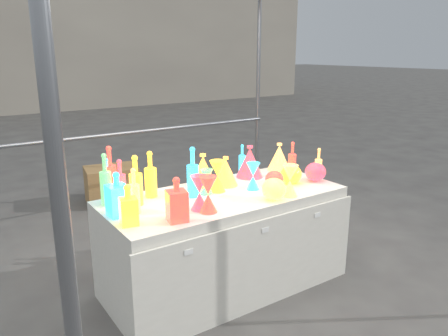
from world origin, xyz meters
TOP-DOWN VIEW (x-y plane):
  - ground at (0.00, 0.00)m, footprint 80.00×80.00m
  - display_table at (0.00, -0.01)m, footprint 1.84×0.83m
  - background_building at (4.00, 14.00)m, footprint 14.00×6.00m
  - cardboard_box_closed at (-0.03, 2.37)m, footprint 0.66×0.53m
  - cardboard_box_flat at (0.20, 1.96)m, footprint 0.80×0.61m
  - bottle_0 at (-0.63, 0.15)m, footprint 0.12×0.12m
  - bottle_1 at (-0.76, 0.35)m, footprint 0.09×0.09m
  - bottle_2 at (-0.73, 0.35)m, footprint 0.10×0.10m
  - bottle_3 at (-0.68, 0.29)m, footprint 0.09×0.09m
  - bottle_4 at (-0.70, 0.00)m, footprint 0.09×0.09m
  - bottle_5 at (-0.80, 0.27)m, footprint 0.09×0.09m
  - bottle_6 at (-0.47, 0.25)m, footprint 0.11×0.11m
  - bottle_7 at (-0.22, 0.08)m, footprint 0.10×0.10m
  - decanter_0 at (-0.81, -0.16)m, footprint 0.12×0.12m
  - decanter_1 at (-0.54, -0.27)m, footprint 0.14×0.14m
  - decanter_2 at (-0.81, 0.02)m, footprint 0.13×0.13m
  - hourglass_0 at (-0.30, -0.25)m, footprint 0.14×0.14m
  - hourglass_1 at (-0.32, -0.18)m, footprint 0.15×0.15m
  - hourglass_2 at (0.37, -0.31)m, footprint 0.13×0.13m
  - hourglass_3 at (-0.11, 0.07)m, footprint 0.11×0.11m
  - hourglass_4 at (-0.01, 0.08)m, footprint 0.14×0.14m
  - hourglass_5 at (0.25, -0.03)m, footprint 0.13×0.13m
  - globe_0 at (0.59, -0.08)m, footprint 0.18×0.18m
  - globe_1 at (0.22, -0.30)m, footprint 0.22×0.22m
  - globe_2 at (0.41, -0.09)m, footprint 0.16×0.16m
  - globe_3 at (0.81, -0.14)m, footprint 0.19×0.19m
  - lampshade_0 at (0.14, 0.18)m, footprint 0.23×0.23m
  - lampshade_1 at (-0.01, 0.28)m, footprint 0.26×0.26m
  - lampshade_2 at (0.43, 0.26)m, footprint 0.27×0.27m
  - lampshade_3 at (0.78, 0.28)m, footprint 0.25×0.25m
  - bottle_8 at (0.43, 0.36)m, footprint 0.08×0.08m
  - bottle_9 at (0.75, 0.08)m, footprint 0.08×0.08m
  - bottle_11 at (0.86, -0.12)m, footprint 0.08×0.08m

SIDE VIEW (x-z plane):
  - ground at x=0.00m, z-range 0.00..0.00m
  - cardboard_box_flat at x=0.20m, z-range 0.00..0.06m
  - cardboard_box_closed at x=-0.03m, z-range 0.00..0.43m
  - display_table at x=0.00m, z-range 0.00..0.75m
  - globe_2 at x=0.41m, z-range 0.75..0.87m
  - globe_0 at x=0.59m, z-range 0.75..0.88m
  - globe_3 at x=0.81m, z-range 0.75..0.89m
  - globe_1 at x=0.22m, z-range 0.75..0.89m
  - hourglass_3 at x=-0.11m, z-range 0.75..0.94m
  - hourglass_5 at x=0.25m, z-range 0.75..0.96m
  - lampshade_0 at x=0.14m, z-range 0.75..0.98m
  - hourglass_2 at x=0.37m, z-range 0.75..0.98m
  - hourglass_1 at x=-0.32m, z-range 0.75..0.99m
  - hourglass_4 at x=-0.01m, z-range 0.75..0.99m
  - hourglass_0 at x=-0.30m, z-range 0.75..0.99m
  - lampshade_3 at x=0.78m, z-range 0.75..1.00m
  - lampshade_1 at x=-0.01m, z-range 0.75..1.00m
  - decanter_0 at x=-0.81m, z-range 0.75..1.01m
  - bottle_8 at x=0.43m, z-range 0.75..1.01m
  - bottle_11 at x=0.86m, z-range 0.75..1.02m
  - lampshade_2 at x=0.43m, z-range 0.75..1.02m
  - decanter_1 at x=-0.54m, z-range 0.75..1.04m
  - decanter_2 at x=-0.81m, z-range 0.75..1.04m
  - bottle_9 at x=0.75m, z-range 0.75..1.04m
  - bottle_3 at x=-0.68m, z-range 0.75..1.05m
  - bottle_4 at x=-0.70m, z-range 0.75..1.06m
  - bottle_1 at x=-0.76m, z-range 0.75..1.06m
  - bottle_6 at x=-0.47m, z-range 0.75..1.09m
  - bottle_0 at x=-0.63m, z-range 0.75..1.10m
  - bottle_5 at x=-0.80m, z-range 0.75..1.11m
  - bottle_7 at x=-0.22m, z-range 0.75..1.12m
  - bottle_2 at x=-0.73m, z-range 0.75..1.14m
  - background_building at x=4.00m, z-range 0.00..6.00m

